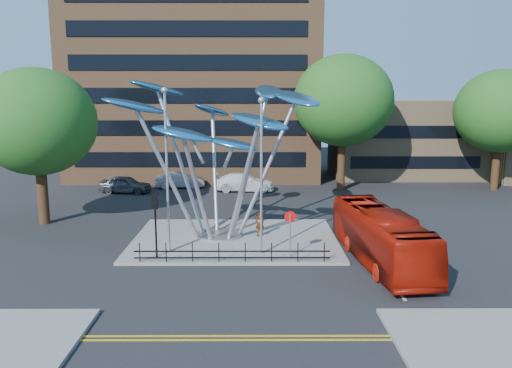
{
  "coord_description": "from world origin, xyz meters",
  "views": [
    {
      "loc": [
        0.15,
        -22.65,
        8.53
      ],
      "look_at": [
        0.23,
        4.0,
        3.77
      ],
      "focal_mm": 35.0,
      "sensor_mm": 36.0,
      "label": 1
    }
  ],
  "objects_px": {
    "tree_far": "(500,111)",
    "street_lamp_left": "(167,156)",
    "tree_right": "(343,101)",
    "no_entry_sign_island": "(290,226)",
    "traffic_light_island": "(155,211)",
    "parked_car_left": "(125,184)",
    "parked_car_right": "(244,182)",
    "red_bus": "(380,236)",
    "pedestrian": "(260,223)",
    "leaf_sculpture": "(217,124)",
    "parked_car_mid": "(180,180)",
    "street_lamp_right": "(261,162)",
    "tree_left": "(37,122)"
  },
  "relations": [
    {
      "from": "street_lamp_right",
      "to": "parked_car_mid",
      "type": "bearing_deg",
      "value": 109.95
    },
    {
      "from": "street_lamp_left",
      "to": "red_bus",
      "type": "distance_m",
      "value": 11.88
    },
    {
      "from": "leaf_sculpture",
      "to": "red_bus",
      "type": "relative_size",
      "value": 1.27
    },
    {
      "from": "street_lamp_left",
      "to": "parked_car_left",
      "type": "relative_size",
      "value": 1.96
    },
    {
      "from": "street_lamp_right",
      "to": "red_bus",
      "type": "relative_size",
      "value": 0.83
    },
    {
      "from": "red_bus",
      "to": "pedestrian",
      "type": "relative_size",
      "value": 6.36
    },
    {
      "from": "leaf_sculpture",
      "to": "parked_car_mid",
      "type": "height_order",
      "value": "leaf_sculpture"
    },
    {
      "from": "parked_car_left",
      "to": "parked_car_right",
      "type": "relative_size",
      "value": 0.82
    },
    {
      "from": "no_entry_sign_island",
      "to": "parked_car_mid",
      "type": "xyz_separation_m",
      "value": [
        -8.76,
        20.48,
        -1.08
      ]
    },
    {
      "from": "traffic_light_island",
      "to": "parked_car_mid",
      "type": "distance_m",
      "value": 20.66
    },
    {
      "from": "street_lamp_left",
      "to": "no_entry_sign_island",
      "type": "xyz_separation_m",
      "value": [
        6.5,
        -0.98,
        -3.54
      ]
    },
    {
      "from": "leaf_sculpture",
      "to": "street_lamp_left",
      "type": "height_order",
      "value": "leaf_sculpture"
    },
    {
      "from": "tree_left",
      "to": "pedestrian",
      "type": "bearing_deg",
      "value": -13.84
    },
    {
      "from": "parked_car_right",
      "to": "tree_far",
      "type": "bearing_deg",
      "value": -88.84
    },
    {
      "from": "street_lamp_left",
      "to": "parked_car_mid",
      "type": "height_order",
      "value": "street_lamp_left"
    },
    {
      "from": "parked_car_right",
      "to": "parked_car_mid",
      "type": "bearing_deg",
      "value": 76.27
    },
    {
      "from": "tree_far",
      "to": "parked_car_left",
      "type": "bearing_deg",
      "value": -177.77
    },
    {
      "from": "traffic_light_island",
      "to": "parked_car_left",
      "type": "distance_m",
      "value": 19.34
    },
    {
      "from": "tree_far",
      "to": "parked_car_right",
      "type": "bearing_deg",
      "value": -178.86
    },
    {
      "from": "red_bus",
      "to": "pedestrian",
      "type": "bearing_deg",
      "value": 138.34
    },
    {
      "from": "parked_car_left",
      "to": "parked_car_right",
      "type": "distance_m",
      "value": 10.49
    },
    {
      "from": "street_lamp_left",
      "to": "pedestrian",
      "type": "height_order",
      "value": "street_lamp_left"
    },
    {
      "from": "tree_left",
      "to": "parked_car_left",
      "type": "distance_m",
      "value": 12.59
    },
    {
      "from": "tree_left",
      "to": "tree_right",
      "type": "bearing_deg",
      "value": 28.61
    },
    {
      "from": "pedestrian",
      "to": "parked_car_right",
      "type": "relative_size",
      "value": 0.29
    },
    {
      "from": "parked_car_left",
      "to": "red_bus",
      "type": "bearing_deg",
      "value": -128.74
    },
    {
      "from": "tree_right",
      "to": "street_lamp_right",
      "type": "height_order",
      "value": "tree_right"
    },
    {
      "from": "parked_car_mid",
      "to": "pedestrian",
      "type": "bearing_deg",
      "value": -162.2
    },
    {
      "from": "street_lamp_right",
      "to": "no_entry_sign_island",
      "type": "distance_m",
      "value": 3.64
    },
    {
      "from": "tree_far",
      "to": "street_lamp_left",
      "type": "distance_m",
      "value": 32.37
    },
    {
      "from": "street_lamp_right",
      "to": "parked_car_left",
      "type": "height_order",
      "value": "street_lamp_right"
    },
    {
      "from": "no_entry_sign_island",
      "to": "red_bus",
      "type": "height_order",
      "value": "red_bus"
    },
    {
      "from": "parked_car_right",
      "to": "tree_left",
      "type": "bearing_deg",
      "value": 131.2
    },
    {
      "from": "no_entry_sign_island",
      "to": "parked_car_left",
      "type": "distance_m",
      "value": 22.53
    },
    {
      "from": "parked_car_mid",
      "to": "tree_far",
      "type": "bearing_deg",
      "value": -97.74
    },
    {
      "from": "tree_far",
      "to": "red_bus",
      "type": "height_order",
      "value": "tree_far"
    },
    {
      "from": "traffic_light_island",
      "to": "parked_car_left",
      "type": "bearing_deg",
      "value": 108.98
    },
    {
      "from": "street_lamp_right",
      "to": "no_entry_sign_island",
      "type": "bearing_deg",
      "value": -17.87
    },
    {
      "from": "tree_far",
      "to": "parked_car_left",
      "type": "xyz_separation_m",
      "value": [
        -33.26,
        -1.3,
        -6.34
      ]
    },
    {
      "from": "red_bus",
      "to": "parked_car_right",
      "type": "distance_m",
      "value": 20.89
    },
    {
      "from": "tree_right",
      "to": "red_bus",
      "type": "xyz_separation_m",
      "value": [
        -1.4,
        -19.98,
        -6.64
      ]
    },
    {
      "from": "tree_left",
      "to": "traffic_light_island",
      "type": "distance_m",
      "value": 12.44
    },
    {
      "from": "pedestrian",
      "to": "parked_car_mid",
      "type": "bearing_deg",
      "value": -90.51
    },
    {
      "from": "parked_car_mid",
      "to": "leaf_sculpture",
      "type": "bearing_deg",
      "value": -169.71
    },
    {
      "from": "tree_right",
      "to": "no_entry_sign_island",
      "type": "distance_m",
      "value": 21.31
    },
    {
      "from": "tree_right",
      "to": "leaf_sculpture",
      "type": "bearing_deg",
      "value": -123.31
    },
    {
      "from": "pedestrian",
      "to": "street_lamp_left",
      "type": "bearing_deg",
      "value": 6.59
    },
    {
      "from": "street_lamp_left",
      "to": "leaf_sculpture",
      "type": "bearing_deg",
      "value": 52.6
    },
    {
      "from": "no_entry_sign_island",
      "to": "street_lamp_right",
      "type": "bearing_deg",
      "value": 162.13
    },
    {
      "from": "street_lamp_left",
      "to": "street_lamp_right",
      "type": "bearing_deg",
      "value": -5.71
    }
  ]
}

